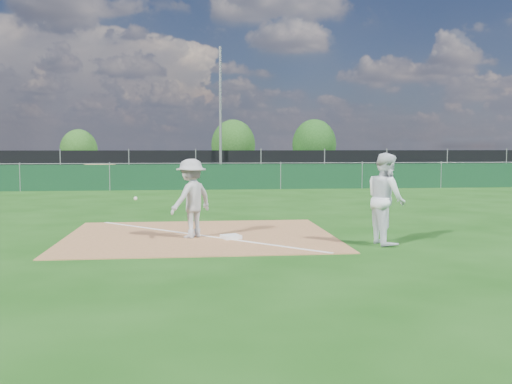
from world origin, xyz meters
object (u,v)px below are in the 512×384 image
Objects in this scene: runner at (386,199)px; car_right at (292,165)px; first_base at (231,237)px; play_at_first at (191,198)px; car_mid at (156,165)px; tree_right at (314,144)px; tree_left at (79,150)px; light_pole at (220,114)px; car_left at (122,165)px; tree_mid at (233,145)px.

runner is 28.97m from car_right.
play_at_first is (-0.86, 0.26, 0.83)m from first_base.
car_mid is 14.60m from tree_right.
tree_left reaches higher than runner.
light_pole reaches higher than car_right.
car_right is (6.23, 27.86, 0.68)m from first_base.
tree_right reaches higher than car_left.
tree_left is (-6.29, 6.67, 0.92)m from car_mid.
play_at_first is 35.13m from tree_right.
light_pole is at bearing 85.59° from play_at_first.
runner is at bearing -16.62° from first_base.
car_left is 1.44× the size of tree_left.
tree_mid reaches higher than runner.
play_at_first is at bearing 67.63° from runner.
tree_right reaches higher than car_mid.
light_pole reaches higher than tree_right.
car_mid is at bearing -148.93° from tree_right.
car_left is (-5.53, 26.23, 0.78)m from first_base.
car_left is 1.14× the size of tree_right.
tree_mid is (2.41, 33.80, 2.11)m from first_base.
runner is 36.38m from tree_left.
tree_mid is at bearing -61.99° from car_left.
car_left is 2.18m from car_mid.
car_right is at bearing -103.90° from car_mid.
light_pole is at bearing -125.25° from tree_right.
runner is at bearing -69.37° from tree_left.
tree_left is (-15.87, 5.23, 0.99)m from car_right.
tree_right is at bearing -15.40° from runner.
tree_left is at bearing 14.88° from runner.
car_right is (3.06, 28.80, -0.22)m from runner.
first_base is 0.08× the size of car_right.
runner is at bearing -16.62° from play_at_first.
first_base is 0.20× the size of runner.
light_pole is 4.24× the size of play_at_first.
car_left is at bearing 147.72° from light_pole.
runner is at bearing -177.89° from car_left.
tree_mid is (12.06, 0.71, 0.43)m from tree_left.
tree_left is at bearing 104.97° from play_at_first.
light_pole is 2.37× the size of tree_left.
light_pole is at bearing -157.60° from car_mid.
light_pole is 8.15m from car_left.
tree_right reaches higher than tree_left.
car_left is 8.05m from tree_left.
tree_right is at bearing 1.00° from tree_mid.
play_at_first is 33.73m from tree_mid.
car_left is at bearing 72.49° from car_mid.
car_mid is at bearing 134.85° from light_pole.
car_right is at bearing -97.75° from car_left.
play_at_first is 26.39m from car_left.
tree_left is at bearing 20.87° from car_mid.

